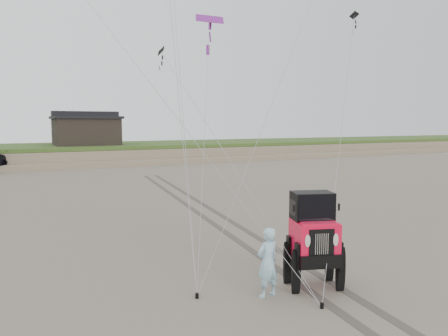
{
  "coord_description": "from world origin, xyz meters",
  "views": [
    {
      "loc": [
        -5.91,
        -8.34,
        3.92
      ],
      "look_at": [
        -0.03,
        3.0,
        2.6
      ],
      "focal_mm": 35.0,
      "sensor_mm": 36.0,
      "label": 1
    }
  ],
  "objects": [
    {
      "name": "ground",
      "position": [
        0.0,
        0.0,
        0.0
      ],
      "size": [
        160.0,
        160.0,
        0.0
      ],
      "primitive_type": "plane",
      "color": "#6B6054",
      "rests_on": "ground"
    },
    {
      "name": "dune_ridge",
      "position": [
        0.0,
        37.5,
        0.82
      ],
      "size": [
        160.0,
        14.25,
        1.73
      ],
      "color": "#7A6B54",
      "rests_on": "ground"
    },
    {
      "name": "cabin",
      "position": [
        2.0,
        37.0,
        3.24
      ],
      "size": [
        6.4,
        5.4,
        3.35
      ],
      "color": "black",
      "rests_on": "dune_ridge"
    },
    {
      "name": "jeep",
      "position": [
        0.63,
        -0.36,
        0.91
      ],
      "size": [
        3.57,
        5.33,
        1.83
      ],
      "primitive_type": null,
      "rotation": [
        0.0,
        0.0,
        -0.33
      ],
      "color": "#F90E36",
      "rests_on": "ground"
    },
    {
      "name": "man",
      "position": [
        -0.65,
        -0.32,
        0.8
      ],
      "size": [
        0.63,
        0.46,
        1.59
      ],
      "primitive_type": "imported",
      "rotation": [
        0.0,
        0.0,
        3.29
      ],
      "color": "#80B7C7",
      "rests_on": "ground"
    },
    {
      "name": "stake_main",
      "position": [
        -2.1,
        0.32,
        0.06
      ],
      "size": [
        0.08,
        0.08,
        0.12
      ],
      "primitive_type": "cylinder",
      "color": "black",
      "rests_on": "ground"
    },
    {
      "name": "stake_aux",
      "position": [
        0.04,
        -1.39,
        0.06
      ],
      "size": [
        0.08,
        0.08,
        0.12
      ],
      "primitive_type": "cylinder",
      "color": "black",
      "rests_on": "ground"
    },
    {
      "name": "tire_tracks",
      "position": [
        2.0,
        8.0,
        0.0
      ],
      "size": [
        5.22,
        29.74,
        0.01
      ],
      "color": "#4C443D",
      "rests_on": "ground"
    }
  ]
}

